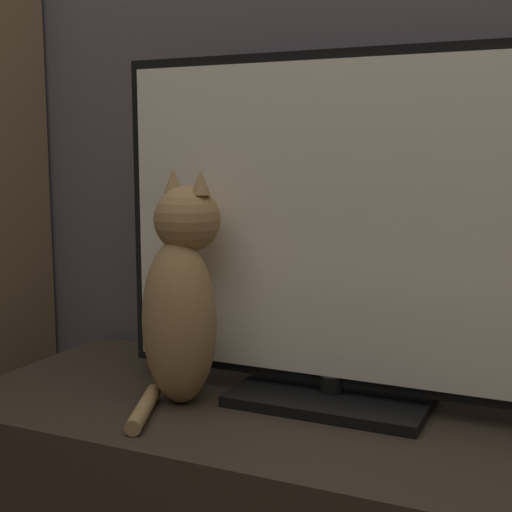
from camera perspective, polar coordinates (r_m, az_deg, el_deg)
The scene contains 2 objects.
tv at distance 1.29m, azimuth 6.32°, elevation 1.51°, with size 0.85×0.22×0.64m.
cat at distance 1.31m, azimuth -5.96°, elevation -3.46°, with size 0.17×0.28×0.43m.
Camera 1 is at (0.35, -0.24, 0.96)m, focal length 50.00 mm.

